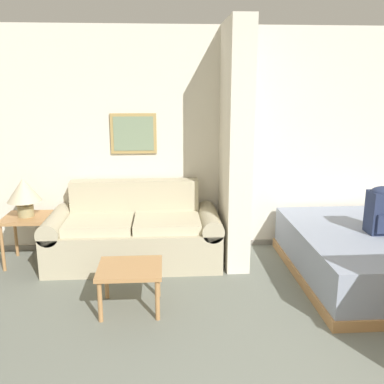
{
  "coord_description": "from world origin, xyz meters",
  "views": [
    {
      "loc": [
        -0.85,
        -1.43,
        1.94
      ],
      "look_at": [
        -0.62,
        2.14,
        1.05
      ],
      "focal_mm": 40.0,
      "sensor_mm": 36.0,
      "label": 1
    }
  ],
  "objects_px": {
    "couch": "(134,234)",
    "coffee_table": "(130,273)",
    "table_lamp": "(24,192)",
    "backpack": "(383,209)",
    "bed": "(379,254)"
  },
  "relations": [
    {
      "from": "coffee_table",
      "to": "bed",
      "type": "height_order",
      "value": "bed"
    },
    {
      "from": "table_lamp",
      "to": "bed",
      "type": "bearing_deg",
      "value": -9.43
    },
    {
      "from": "couch",
      "to": "table_lamp",
      "type": "relative_size",
      "value": 4.48
    },
    {
      "from": "couch",
      "to": "table_lamp",
      "type": "height_order",
      "value": "table_lamp"
    },
    {
      "from": "couch",
      "to": "backpack",
      "type": "xyz_separation_m",
      "value": [
        2.51,
        -0.63,
        0.43
      ]
    },
    {
      "from": "bed",
      "to": "backpack",
      "type": "xyz_separation_m",
      "value": [
        -0.04,
        -0.04,
        0.49
      ]
    },
    {
      "from": "couch",
      "to": "backpack",
      "type": "relative_size",
      "value": 4.01
    },
    {
      "from": "couch",
      "to": "bed",
      "type": "bearing_deg",
      "value": -13.03
    },
    {
      "from": "couch",
      "to": "coffee_table",
      "type": "xyz_separation_m",
      "value": [
        0.03,
        -1.07,
        0.03
      ]
    },
    {
      "from": "coffee_table",
      "to": "table_lamp",
      "type": "bearing_deg",
      "value": 137.67
    },
    {
      "from": "bed",
      "to": "backpack",
      "type": "relative_size",
      "value": 4.08
    },
    {
      "from": "coffee_table",
      "to": "couch",
      "type": "bearing_deg",
      "value": 91.76
    },
    {
      "from": "table_lamp",
      "to": "backpack",
      "type": "relative_size",
      "value": 0.89
    },
    {
      "from": "couch",
      "to": "backpack",
      "type": "bearing_deg",
      "value": -14.15
    },
    {
      "from": "couch",
      "to": "table_lamp",
      "type": "bearing_deg",
      "value": 178.58
    }
  ]
}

